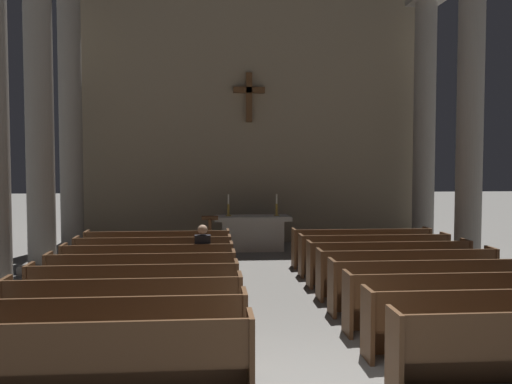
# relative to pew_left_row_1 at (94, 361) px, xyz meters

# --- Properties ---
(pew_left_row_1) EXTENTS (3.40, 0.50, 0.95)m
(pew_left_row_1) POSITION_rel_pew_left_row_1_xyz_m (0.00, 0.00, 0.00)
(pew_left_row_1) COLOR brown
(pew_left_row_1) RESTS_ON ground
(pew_left_row_2) EXTENTS (3.40, 0.50, 0.95)m
(pew_left_row_2) POSITION_rel_pew_left_row_1_xyz_m (0.00, 1.07, 0.00)
(pew_left_row_2) COLOR brown
(pew_left_row_2) RESTS_ON ground
(pew_left_row_3) EXTENTS (3.40, 0.50, 0.95)m
(pew_left_row_3) POSITION_rel_pew_left_row_1_xyz_m (0.00, 2.15, 0.00)
(pew_left_row_3) COLOR brown
(pew_left_row_3) RESTS_ON ground
(pew_left_row_4) EXTENTS (3.40, 0.50, 0.95)m
(pew_left_row_4) POSITION_rel_pew_left_row_1_xyz_m (0.00, 3.22, 0.00)
(pew_left_row_4) COLOR brown
(pew_left_row_4) RESTS_ON ground
(pew_left_row_5) EXTENTS (3.40, 0.50, 0.95)m
(pew_left_row_5) POSITION_rel_pew_left_row_1_xyz_m (0.00, 4.30, 0.00)
(pew_left_row_5) COLOR brown
(pew_left_row_5) RESTS_ON ground
(pew_left_row_6) EXTENTS (3.40, 0.50, 0.95)m
(pew_left_row_6) POSITION_rel_pew_left_row_1_xyz_m (0.00, 5.37, 0.00)
(pew_left_row_6) COLOR brown
(pew_left_row_6) RESTS_ON ground
(pew_left_row_7) EXTENTS (3.40, 0.50, 0.95)m
(pew_left_row_7) POSITION_rel_pew_left_row_1_xyz_m (0.00, 6.44, 0.00)
(pew_left_row_7) COLOR brown
(pew_left_row_7) RESTS_ON ground
(pew_left_row_8) EXTENTS (3.40, 0.50, 0.95)m
(pew_left_row_8) POSITION_rel_pew_left_row_1_xyz_m (0.00, 7.52, 0.00)
(pew_left_row_8) COLOR brown
(pew_left_row_8) RESTS_ON ground
(pew_right_row_2) EXTENTS (3.40, 0.50, 0.95)m
(pew_right_row_2) POSITION_rel_pew_left_row_1_xyz_m (4.95, 1.07, 0.00)
(pew_right_row_2) COLOR brown
(pew_right_row_2) RESTS_ON ground
(pew_right_row_3) EXTENTS (3.40, 0.50, 0.95)m
(pew_right_row_3) POSITION_rel_pew_left_row_1_xyz_m (4.95, 2.15, 0.00)
(pew_right_row_3) COLOR brown
(pew_right_row_3) RESTS_ON ground
(pew_right_row_4) EXTENTS (3.40, 0.50, 0.95)m
(pew_right_row_4) POSITION_rel_pew_left_row_1_xyz_m (4.95, 3.22, 0.00)
(pew_right_row_4) COLOR brown
(pew_right_row_4) RESTS_ON ground
(pew_right_row_5) EXTENTS (3.40, 0.50, 0.95)m
(pew_right_row_5) POSITION_rel_pew_left_row_1_xyz_m (4.95, 4.30, 0.00)
(pew_right_row_5) COLOR brown
(pew_right_row_5) RESTS_ON ground
(pew_right_row_6) EXTENTS (3.40, 0.50, 0.95)m
(pew_right_row_6) POSITION_rel_pew_left_row_1_xyz_m (4.95, 5.37, 0.00)
(pew_right_row_6) COLOR brown
(pew_right_row_6) RESTS_ON ground
(pew_right_row_7) EXTENTS (3.40, 0.50, 0.95)m
(pew_right_row_7) POSITION_rel_pew_left_row_1_xyz_m (4.95, 6.44, 0.00)
(pew_right_row_7) COLOR brown
(pew_right_row_7) RESTS_ON ground
(pew_right_row_8) EXTENTS (3.40, 0.50, 0.95)m
(pew_right_row_8) POSITION_rel_pew_left_row_1_xyz_m (4.95, 7.52, 0.00)
(pew_right_row_8) COLOR brown
(pew_right_row_8) RESTS_ON ground
(column_left_third) EXTENTS (0.96, 0.96, 7.41)m
(column_left_third) POSITION_rel_pew_left_row_1_xyz_m (-2.67, 7.46, 3.14)
(column_left_third) COLOR gray
(column_left_third) RESTS_ON ground
(column_right_third) EXTENTS (0.96, 0.96, 7.41)m
(column_right_third) POSITION_rel_pew_left_row_1_xyz_m (7.62, 7.46, 3.14)
(column_right_third) COLOR gray
(column_right_third) RESTS_ON ground
(column_left_fourth) EXTENTS (0.96, 0.96, 7.41)m
(column_left_fourth) POSITION_rel_pew_left_row_1_xyz_m (-2.67, 10.42, 3.14)
(column_left_fourth) COLOR gray
(column_left_fourth) RESTS_ON ground
(column_right_fourth) EXTENTS (0.96, 0.96, 7.41)m
(column_right_fourth) POSITION_rel_pew_left_row_1_xyz_m (7.62, 10.42, 3.14)
(column_right_fourth) COLOR gray
(column_right_fourth) RESTS_ON ground
(altar) EXTENTS (2.20, 0.90, 1.01)m
(altar) POSITION_rel_pew_left_row_1_xyz_m (2.48, 10.24, 0.06)
(altar) COLOR #BCB7AD
(altar) RESTS_ON ground
(candlestick_left) EXTENTS (0.16, 0.16, 0.63)m
(candlestick_left) POSITION_rel_pew_left_row_1_xyz_m (1.78, 10.24, 0.73)
(candlestick_left) COLOR #B79338
(candlestick_left) RESTS_ON altar
(candlestick_right) EXTENTS (0.16, 0.16, 0.63)m
(candlestick_right) POSITION_rel_pew_left_row_1_xyz_m (3.18, 10.24, 0.73)
(candlestick_right) COLOR #B79338
(candlestick_right) RESTS_ON altar
(apse_with_cross) EXTENTS (11.32, 0.43, 8.32)m
(apse_with_cross) POSITION_rel_pew_left_row_1_xyz_m (2.48, 11.91, 3.68)
(apse_with_cross) COLOR gray
(apse_with_cross) RESTS_ON ground
(lectern) EXTENTS (0.44, 0.36, 1.15)m
(lectern) POSITION_rel_pew_left_row_1_xyz_m (1.24, 9.04, 0.07)
(lectern) COLOR brown
(lectern) RESTS_ON ground
(lone_worshipper) EXTENTS (0.32, 0.43, 1.32)m
(lone_worshipper) POSITION_rel_pew_left_row_1_xyz_m (1.09, 5.41, 0.22)
(lone_worshipper) COLOR #26262B
(lone_worshipper) RESTS_ON ground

